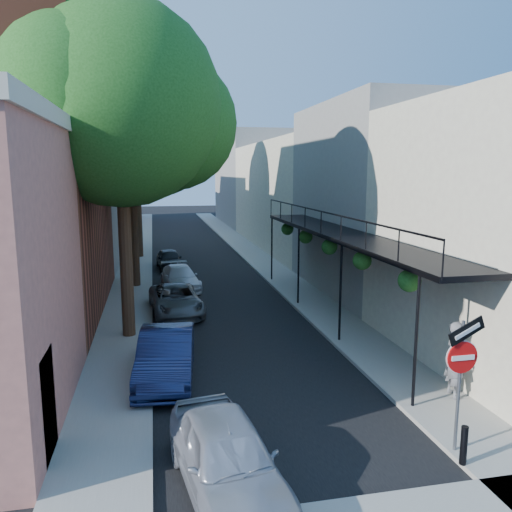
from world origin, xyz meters
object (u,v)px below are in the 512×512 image
parked_car_c (176,300)px  pedestrian (455,359)px  parked_car_a (227,457)px  bollard (464,445)px  parked_car_e (169,259)px  parked_car_b (166,356)px  parked_car_d (180,278)px  sign_post (462,363)px  oak_far (142,135)px  oak_near (133,110)px  oak_mid (139,146)px

parked_car_c → pedestrian: 11.57m
parked_car_a → pedestrian: 6.77m
bollard → parked_car_e: parked_car_e is taller
parked_car_b → parked_car_d: parked_car_b is taller
sign_post → parked_car_a: sign_post is taller
oak_far → parked_car_c: oak_far is taller
oak_far → parked_car_c: size_ratio=2.79×
parked_car_c → parked_car_d: parked_car_c is taller
sign_post → oak_near: 12.77m
bollard → parked_car_d: size_ratio=0.20×
oak_near → parked_car_c: size_ratio=2.68×
bollard → parked_car_b: 7.94m
oak_far → parked_car_d: oak_far is taller
bollard → parked_car_a: size_ratio=0.20×
sign_post → bollard: 1.60m
parked_car_d → bollard: bearing=-81.2°
parked_car_b → parked_car_e: bearing=93.3°
oak_far → parked_car_d: 12.77m
sign_post → oak_far: size_ratio=0.25×
sign_post → parked_car_e: size_ratio=0.86×
parked_car_d → parked_car_e: parked_car_e is taller
oak_mid → parked_car_a: 18.67m
bollard → oak_near: bearing=123.1°
oak_near → parked_car_e: (1.40, 12.44, -7.28)m
sign_post → oak_near: size_ratio=0.26×
oak_mid → parked_car_e: bearing=72.0°
bollard → pedestrian: pedestrian is taller
bollard → parked_car_c: bearing=112.3°
oak_mid → parked_car_e: 7.99m
oak_near → oak_mid: (-0.05, 7.97, -0.82)m
sign_post → oak_mid: size_ratio=0.29×
parked_car_b → parked_car_e: 16.58m
parked_car_d → parked_car_e: bearing=87.1°
parked_car_a → pedestrian: size_ratio=2.06×
parked_car_c → parked_car_e: parked_car_e is taller
oak_near → parked_car_a: (1.71, -9.50, -7.18)m
sign_post → parked_car_e: sign_post is taller
parked_car_a → parked_car_e: 21.94m
oak_near → pedestrian: oak_near is taller
oak_mid → parked_car_b: 13.70m
sign_post → parked_car_b: 7.84m
oak_far → parked_car_e: 9.03m
oak_far → pedestrian: (7.95, -23.98, -7.15)m
parked_car_d → parked_car_e: (-0.36, 5.47, 0.02)m
oak_far → parked_car_e: oak_far is taller
parked_car_e → oak_far: bearing=102.7°
parked_car_b → parked_car_c: (0.58, 6.63, -0.11)m
oak_far → parked_car_b: 22.47m
oak_far → parked_car_e: size_ratio=3.42×
parked_car_a → parked_car_e: parked_car_a is taller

